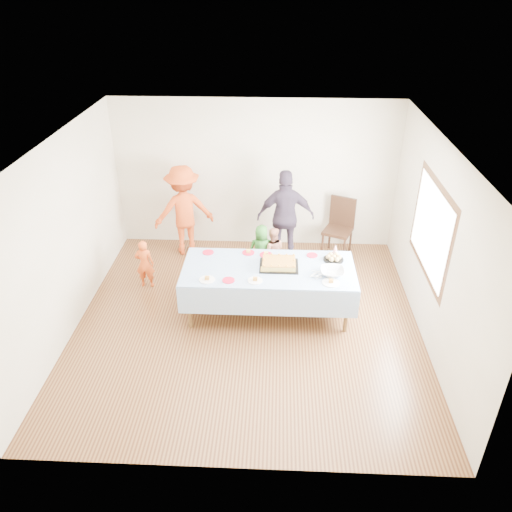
{
  "coord_description": "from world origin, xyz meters",
  "views": [
    {
      "loc": [
        0.39,
        -5.9,
        4.56
      ],
      "look_at": [
        0.11,
        0.3,
        0.96
      ],
      "focal_mm": 35.0,
      "sensor_mm": 36.0,
      "label": 1
    }
  ],
  "objects_px": {
    "party_table": "(269,271)",
    "adult_left": "(184,210)",
    "dining_chair": "(340,224)",
    "birthday_cake": "(279,264)"
  },
  "relations": [
    {
      "from": "dining_chair",
      "to": "adult_left",
      "type": "relative_size",
      "value": 0.65
    },
    {
      "from": "party_table",
      "to": "dining_chair",
      "type": "xyz_separation_m",
      "value": [
        1.22,
        1.86,
        -0.13
      ]
    },
    {
      "from": "party_table",
      "to": "adult_left",
      "type": "distance_m",
      "value": 2.39
    },
    {
      "from": "adult_left",
      "to": "dining_chair",
      "type": "bearing_deg",
      "value": 162.32
    },
    {
      "from": "party_table",
      "to": "adult_left",
      "type": "relative_size",
      "value": 1.52
    },
    {
      "from": "party_table",
      "to": "birthday_cake",
      "type": "xyz_separation_m",
      "value": [
        0.15,
        0.05,
        0.1
      ]
    },
    {
      "from": "party_table",
      "to": "adult_left",
      "type": "height_order",
      "value": "adult_left"
    },
    {
      "from": "dining_chair",
      "to": "adult_left",
      "type": "xyz_separation_m",
      "value": [
        -2.78,
        -0.05,
        0.23
      ]
    },
    {
      "from": "birthday_cake",
      "to": "adult_left",
      "type": "bearing_deg",
      "value": 133.87
    },
    {
      "from": "party_table",
      "to": "dining_chair",
      "type": "distance_m",
      "value": 2.23
    }
  ]
}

